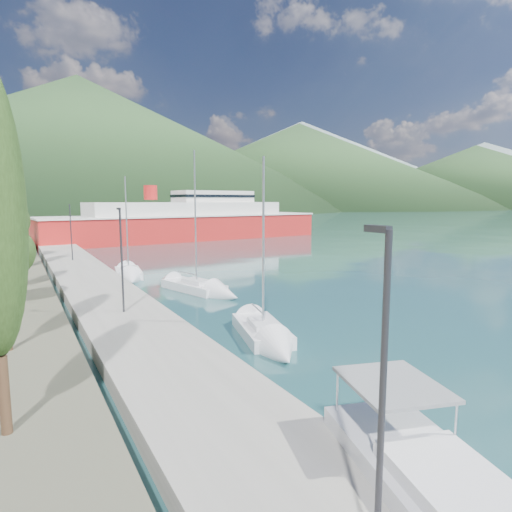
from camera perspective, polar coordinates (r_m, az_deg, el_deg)
ground at (r=132.19m, az=-23.24°, el=3.66°), size 1400.00×1400.00×0.00m
quay at (r=38.21m, az=-21.10°, el=-3.45°), size 5.00×88.00×0.80m
hills_far at (r=652.01m, az=-16.13°, el=13.30°), size 1480.00×900.00×180.00m
hills_near at (r=402.00m, az=-13.39°, el=13.20°), size 1010.00×520.00×115.00m
tree_row at (r=44.63m, az=-30.24°, el=4.56°), size 4.26×63.86×10.52m
lamp_posts at (r=27.38m, az=-18.22°, el=0.36°), size 0.15×45.72×6.06m
sailboat_near at (r=21.77m, az=1.99°, el=-11.31°), size 3.87×7.49×10.32m
sailboat_mid at (r=33.58m, az=-6.24°, el=-4.62°), size 4.35×8.63×12.02m
sailboat_far at (r=41.14m, az=-16.48°, el=-2.65°), size 3.30×7.33×10.39m
ferry at (r=81.36m, az=-8.86°, el=4.44°), size 53.49×16.35×10.45m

